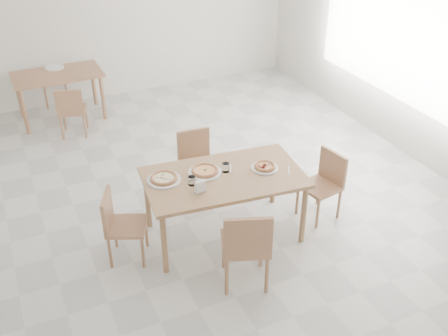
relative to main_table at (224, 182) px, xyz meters
name	(u,v)px	position (x,y,z in m)	size (l,w,h in m)	color
room	(397,38)	(3.05, 1.11, 0.82)	(7.28, 7.00, 7.00)	silver
main_table	(224,182)	(0.00, 0.00, 0.00)	(1.73, 1.09, 0.75)	tan
chair_south	(246,244)	(-0.15, -0.83, -0.16)	(0.57, 0.57, 0.90)	tan
chair_north	(196,159)	(0.04, 0.89, -0.21)	(0.43, 0.43, 0.81)	tan
chair_west	(119,222)	(-1.13, 0.08, -0.23)	(0.50, 0.50, 0.78)	tan
chair_east	(325,180)	(1.19, -0.13, -0.22)	(0.46, 0.46, 0.79)	tan
plate_margherita	(205,172)	(-0.16, 0.14, 0.08)	(0.35, 0.35, 0.02)	white
plate_mushroom	(164,180)	(-0.60, 0.17, 0.08)	(0.35, 0.35, 0.02)	white
plate_pepperoni	(265,168)	(0.46, -0.05, 0.08)	(0.29, 0.29, 0.02)	white
pizza_margherita	(205,171)	(-0.16, 0.14, 0.11)	(0.31, 0.31, 0.03)	tan
pizza_mushroom	(164,178)	(-0.60, 0.17, 0.11)	(0.37, 0.37, 0.03)	tan
pizza_pepperoni	(265,166)	(0.46, -0.05, 0.11)	(0.24, 0.24, 0.03)	tan
tumbler_a	(226,167)	(0.05, 0.07, 0.12)	(0.07, 0.07, 0.10)	white
tumbler_b	(192,181)	(-0.37, -0.02, 0.12)	(0.07, 0.07, 0.10)	white
napkin_holder	(200,187)	(-0.34, -0.18, 0.14)	(0.12, 0.07, 0.13)	silver
fork_a	(289,170)	(0.67, -0.18, 0.08)	(0.01, 0.17, 0.01)	silver
fork_b	(231,169)	(0.12, 0.09, 0.08)	(0.01, 0.17, 0.01)	silver
second_table	(58,79)	(-1.10, 3.71, -0.02)	(1.32, 0.77, 0.75)	tan
chair_back_s	(71,109)	(-1.05, 3.02, -0.23)	(0.47, 0.47, 0.77)	tan
chair_back_n	(51,75)	(-1.12, 4.44, -0.22)	(0.41, 0.41, 0.80)	tan
plate_empty	(54,68)	(-1.10, 3.95, 0.08)	(0.29, 0.29, 0.02)	white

